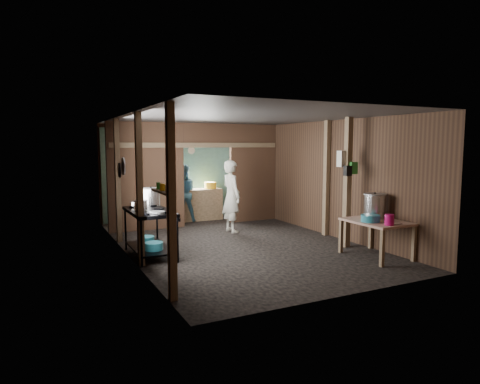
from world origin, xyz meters
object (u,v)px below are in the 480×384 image
pink_bucket (389,220)px  cook (231,196)px  stove_pot_large (151,197)px  gas_range (150,233)px  prep_table (376,239)px  stock_pot (375,206)px  yellow_tub (210,185)px

pink_bucket → cook: bearing=109.4°
stove_pot_large → gas_range: bearing=-107.4°
prep_table → pink_bucket: 0.62m
gas_range → stock_pot: 4.25m
gas_range → yellow_tub: 4.09m
stove_pot_large → stock_pot: 4.32m
prep_table → pink_bucket: (-0.13, -0.43, 0.43)m
stove_pot_large → prep_table: bearing=-34.8°
stove_pot_large → stock_pot: (3.70, -2.22, -0.13)m
pink_bucket → cook: 3.89m
gas_range → prep_table: bearing=-27.3°
prep_table → yellow_tub: size_ratio=3.50×
gas_range → cook: bearing=30.2°
yellow_tub → pink_bucket: bearing=-79.1°
stock_pot → cook: size_ratio=0.29×
stove_pot_large → cook: 2.27m
prep_table → cook: bearing=113.6°
cook → pink_bucket: bearing=-163.6°
gas_range → cook: size_ratio=0.86×
gas_range → prep_table: size_ratio=1.28×
pink_bucket → stock_pot: bearing=66.1°
yellow_tub → stock_pot: bearing=-74.4°
prep_table → yellow_tub: bearing=103.2°
yellow_tub → cook: size_ratio=0.19×
stock_pot → cook: cook is taller
gas_range → prep_table: 4.18m
gas_range → prep_table: gas_range is taller
gas_range → pink_bucket: pink_bucket is taller
yellow_tub → stove_pot_large: bearing=-131.6°
pink_bucket → yellow_tub: yellow_tub is taller
prep_table → pink_bucket: pink_bucket is taller
stove_pot_large → stock_pot: stove_pot_large is taller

